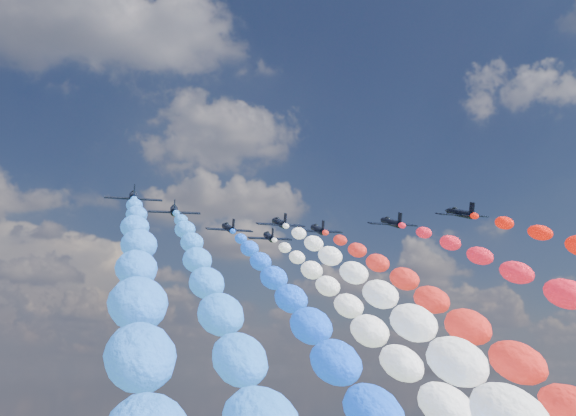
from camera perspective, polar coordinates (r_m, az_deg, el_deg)
name	(u,v)px	position (r m, az deg, el deg)	size (l,w,h in m)	color
jet_0	(134,197)	(114.10, -12.62, 0.90)	(9.03, 12.11, 2.67)	black
trail_0	(141,361)	(47.37, -12.06, -12.27)	(5.58, 122.62, 56.02)	blue
jet_1	(174,211)	(122.39, -9.37, -0.21)	(9.03, 12.11, 2.67)	black
trail_1	(229,363)	(56.25, -4.89, -12.63)	(5.58, 122.62, 56.02)	#2674F0
jet_2	(229,228)	(136.20, -4.91, -1.67)	(9.03, 12.11, 2.67)	black
trail_2	(324,365)	(71.45, 2.97, -12.80)	(5.58, 122.62, 56.02)	blue
jet_3	(280,223)	(130.97, -0.68, -1.25)	(9.03, 12.11, 2.67)	black
trail_3	(434,365)	(67.91, 11.92, -12.51)	(5.58, 122.62, 56.02)	white
jet_4	(269,237)	(144.60, -1.56, -2.40)	(9.03, 12.11, 2.67)	black
trail_4	(388,366)	(81.16, 8.21, -12.75)	(5.58, 122.62, 56.02)	white
jet_5	(318,230)	(137.16, 2.49, -1.79)	(9.03, 12.11, 2.67)	black
trail_5	(495,365)	(75.75, 16.66, -12.30)	(5.58, 122.62, 56.02)	red
jet_6	(391,223)	(131.99, 8.53, -1.19)	(9.03, 12.11, 2.67)	black
jet_7	(460,213)	(126.63, 14.02, -0.42)	(9.03, 12.11, 2.67)	black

